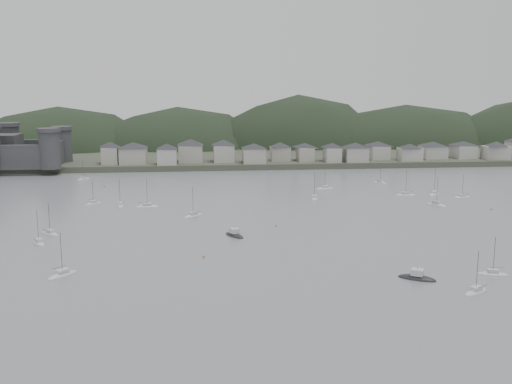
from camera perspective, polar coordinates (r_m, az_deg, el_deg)
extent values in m
plane|color=slate|center=(134.64, 3.45, -8.22)|extent=(900.00, 900.00, 0.00)
cube|color=#383D2D|center=(423.41, -3.19, 4.70)|extent=(900.00, 250.00, 3.00)
ellipsoid|color=black|center=(411.10, -18.64, 2.37)|extent=(138.98, 92.48, 81.13)
ellipsoid|color=black|center=(402.32, -7.61, 2.69)|extent=(132.08, 90.41, 79.74)
ellipsoid|color=black|center=(409.03, 4.10, 2.49)|extent=(133.88, 88.37, 101.41)
ellipsoid|color=black|center=(423.81, 14.31, 2.79)|extent=(165.81, 81.78, 82.55)
cylinder|color=#363638|center=(301.79, -19.64, 3.86)|extent=(10.00, 10.00, 18.00)
cylinder|color=#363638|center=(337.91, -23.11, 4.35)|extent=(11.00, 11.00, 19.00)
cylinder|color=#363638|center=(328.99, -18.52, 4.33)|extent=(10.00, 10.00, 17.00)
cube|color=#363638|center=(337.29, -23.11, 3.74)|extent=(56.00, 3.50, 12.00)
cube|color=#363638|center=(315.65, -19.02, 3.61)|extent=(3.50, 30.00, 12.00)
cube|color=#363638|center=(322.85, -23.90, 3.78)|extent=(20.00, 16.00, 16.00)
cube|color=#9F9A91|center=(312.87, -14.09, 3.49)|extent=(8.34, 12.91, 8.59)
pyramid|color=#25262A|center=(312.26, -14.14, 4.55)|extent=(15.78, 15.78, 3.01)
cube|color=#9F9A91|center=(310.84, -11.97, 3.51)|extent=(13.68, 13.35, 8.36)
pyramid|color=#25262A|center=(310.25, -12.01, 4.55)|extent=(20.07, 20.07, 2.93)
cube|color=#B6B3AB|center=(304.29, -8.74, 3.45)|extent=(9.78, 10.20, 8.08)
pyramid|color=#25262A|center=(303.69, -8.77, 4.47)|extent=(14.83, 14.83, 2.83)
cube|color=#9F9A91|center=(313.47, -6.46, 3.80)|extent=(12.59, 13.33, 9.09)
pyramid|color=#25262A|center=(312.85, -6.48, 4.91)|extent=(19.24, 19.24, 3.18)
cube|color=#B6B3AB|center=(312.35, -3.19, 3.80)|extent=(10.74, 12.17, 8.87)
pyramid|color=#25262A|center=(311.73, -3.20, 4.89)|extent=(17.01, 17.01, 3.10)
cube|color=#9F9A91|center=(307.11, -0.20, 3.60)|extent=(11.63, 12.09, 7.69)
pyramid|color=#25262A|center=(306.54, -0.20, 4.56)|extent=(17.61, 17.61, 2.69)
cube|color=#9F9A91|center=(317.58, 2.39, 3.79)|extent=(10.37, 9.35, 7.44)
pyramid|color=#25262A|center=(317.05, 2.40, 4.69)|extent=(14.65, 14.65, 2.60)
cube|color=#9F9A91|center=(317.49, 4.85, 3.74)|extent=(8.24, 12.20, 7.22)
pyramid|color=#25262A|center=(316.98, 4.86, 4.61)|extent=(15.17, 15.17, 2.53)
cube|color=#B6B3AB|center=(315.33, 7.51, 3.66)|extent=(8.06, 10.91, 7.46)
pyramid|color=#25262A|center=(314.80, 7.53, 4.57)|extent=(14.08, 14.08, 2.61)
cube|color=#9F9A91|center=(317.02, 9.74, 3.66)|extent=(11.73, 11.78, 7.66)
pyramid|color=#25262A|center=(316.47, 9.77, 4.58)|extent=(17.46, 17.46, 2.68)
cube|color=#B6B3AB|center=(331.00, 11.92, 3.83)|extent=(10.19, 13.02, 7.33)
pyramid|color=#25262A|center=(330.50, 11.95, 4.68)|extent=(17.23, 17.23, 2.57)
cube|color=#B6B3AB|center=(327.71, 14.88, 3.60)|extent=(11.70, 9.81, 6.88)
pyramid|color=#25262A|center=(327.22, 14.92, 4.41)|extent=(15.97, 15.97, 2.41)
cube|color=#B6B3AB|center=(342.16, 17.00, 3.78)|extent=(12.83, 12.48, 7.00)
pyramid|color=#25262A|center=(341.69, 17.04, 4.56)|extent=(18.79, 18.79, 2.45)
cube|color=#B6B3AB|center=(350.21, 19.73, 3.76)|extent=(11.07, 13.50, 6.97)
pyramid|color=#25262A|center=(349.75, 19.78, 4.53)|extent=(18.25, 18.25, 2.44)
cube|color=#B6B3AB|center=(350.36, 22.53, 3.61)|extent=(13.75, 9.12, 7.34)
pyramid|color=#25262A|center=(349.89, 22.59, 4.42)|extent=(16.97, 16.97, 2.57)
ellipsoid|color=silver|center=(195.15, -6.20, -2.39)|extent=(7.56, 6.94, 1.56)
cube|color=beige|center=(194.91, -6.21, -2.08)|extent=(3.19, 3.07, 0.70)
cylinder|color=#3F3F42|center=(194.11, -6.23, -0.94)|extent=(0.12, 0.12, 9.75)
cylinder|color=#3F3F42|center=(193.91, -5.89, -1.97)|extent=(2.74, 2.34, 0.10)
ellipsoid|color=silver|center=(247.84, 6.80, 0.32)|extent=(8.23, 3.56, 1.59)
cube|color=beige|center=(247.65, 6.80, 0.57)|extent=(2.99, 2.10, 0.70)
cylinder|color=#3F3F42|center=(247.00, 6.82, 1.49)|extent=(0.12, 0.12, 9.95)
cylinder|color=#3F3F42|center=(247.42, 6.48, 0.69)|extent=(3.57, 0.56, 0.10)
ellipsoid|color=silver|center=(225.23, 5.76, -0.67)|extent=(4.53, 8.36, 1.59)
cube|color=beige|center=(225.03, 5.76, -0.40)|extent=(2.42, 3.15, 0.70)
cylinder|color=#3F3F42|center=(224.32, 5.78, 0.62)|extent=(0.12, 0.12, 9.97)
cylinder|color=#3F3F42|center=(226.18, 5.60, -0.20)|extent=(1.03, 3.49, 0.10)
ellipsoid|color=silver|center=(212.42, -10.63, -1.46)|extent=(8.61, 3.20, 1.69)
cube|color=beige|center=(212.19, -10.64, -1.16)|extent=(3.07, 2.03, 0.70)
cylinder|color=#3F3F42|center=(211.39, -10.68, -0.02)|extent=(0.12, 0.12, 10.58)
cylinder|color=#3F3F42|center=(212.30, -11.06, -1.02)|extent=(3.81, 0.32, 0.10)
ellipsoid|color=silver|center=(216.46, -13.21, -1.34)|extent=(3.63, 8.10, 1.56)
cube|color=beige|center=(216.25, -13.22, -1.06)|extent=(2.11, 2.96, 0.70)
cylinder|color=#3F3F42|center=(215.53, -13.27, -0.03)|extent=(0.12, 0.12, 9.77)
cylinder|color=#3F3F42|center=(214.82, -13.33, -0.99)|extent=(0.62, 3.49, 0.10)
ellipsoid|color=silver|center=(240.59, 19.62, -0.52)|extent=(7.51, 3.45, 1.45)
cube|color=beige|center=(240.41, 19.63, -0.28)|extent=(2.75, 1.98, 0.70)
cylinder|color=#3F3F42|center=(239.81, 19.68, 0.58)|extent=(0.12, 0.12, 9.03)
cylinder|color=#3F3F42|center=(240.69, 19.93, -0.15)|extent=(3.23, 0.62, 0.10)
ellipsoid|color=silver|center=(141.56, -18.49, -7.79)|extent=(7.08, 7.79, 1.60)
cube|color=beige|center=(141.23, -18.51, -7.37)|extent=(3.14, 3.28, 0.70)
cylinder|color=#3F3F42|center=(140.09, -18.61, -5.79)|extent=(0.12, 0.12, 10.00)
cylinder|color=#3F3F42|center=(142.31, -18.80, -7.02)|extent=(2.38, 2.84, 0.10)
ellipsoid|color=silver|center=(243.42, 17.13, -0.25)|extent=(8.23, 8.70, 1.82)
cube|color=beige|center=(243.21, 17.15, 0.03)|extent=(3.61, 3.70, 0.70)
cylinder|color=#3F3F42|center=(242.46, 17.20, 1.10)|extent=(0.12, 0.12, 11.36)
cylinder|color=#3F3F42|center=(243.79, 16.80, 0.20)|extent=(2.81, 3.11, 0.10)
ellipsoid|color=silver|center=(181.13, -19.60, -3.93)|extent=(7.12, 6.60, 1.47)
cube|color=beige|center=(180.88, -19.62, -3.62)|extent=(3.01, 2.91, 0.70)
cylinder|color=#3F3F42|center=(180.07, -19.69, -2.47)|extent=(0.12, 0.12, 9.21)
cylinder|color=#3F3F42|center=(180.18, -20.00, -3.51)|extent=(2.58, 2.24, 0.10)
ellipsoid|color=silver|center=(238.52, 14.50, -0.33)|extent=(8.52, 3.64, 1.65)
cube|color=beige|center=(238.32, 14.52, -0.07)|extent=(3.09, 2.16, 0.70)
cylinder|color=#3F3F42|center=(237.63, 14.56, 0.93)|extent=(0.12, 0.12, 10.33)
cylinder|color=#3F3F42|center=(238.92, 14.84, 0.08)|extent=(3.70, 0.55, 0.10)
ellipsoid|color=silver|center=(283.92, -16.61, 1.23)|extent=(6.16, 6.60, 1.37)
cube|color=beige|center=(283.78, -16.62, 1.42)|extent=(2.71, 2.80, 0.70)
cylinder|color=#3F3F42|center=(283.29, -16.65, 2.11)|extent=(0.12, 0.12, 8.56)
cylinder|color=#3F3F42|center=(282.65, -16.49, 1.51)|extent=(2.10, 2.38, 0.10)
ellipsoid|color=silver|center=(221.93, 17.33, -1.26)|extent=(6.75, 8.92, 1.74)
cube|color=beige|center=(221.71, 17.35, -0.96)|extent=(3.18, 3.59, 0.70)
cylinder|color=#3F3F42|center=(220.92, 17.41, 0.16)|extent=(0.12, 0.12, 10.87)
cylinder|color=#3F3F42|center=(220.08, 17.31, -0.89)|extent=(2.04, 3.44, 0.10)
ellipsoid|color=silver|center=(145.60, 22.27, -7.53)|extent=(7.34, 4.03, 1.40)
cube|color=beige|center=(145.31, 22.30, -7.16)|extent=(2.77, 2.14, 0.70)
cylinder|color=#3F3F42|center=(144.33, 22.39, -5.82)|extent=(0.12, 0.12, 8.75)
cylinder|color=#3F3F42|center=(146.00, 22.67, -6.88)|extent=(3.06, 0.94, 0.10)
ellipsoid|color=silver|center=(132.18, 20.81, -9.23)|extent=(7.36, 5.50, 1.43)
cube|color=beige|center=(131.85, 20.84, -8.82)|extent=(2.95, 2.60, 0.70)
cylinder|color=#3F3F42|center=(130.76, 20.94, -7.32)|extent=(0.12, 0.12, 8.94)
cylinder|color=#3F3F42|center=(131.65, 21.42, -8.63)|extent=(2.86, 1.66, 0.10)
ellipsoid|color=silver|center=(171.67, -20.58, -4.76)|extent=(5.88, 7.66, 1.50)
cube|color=beige|center=(171.41, -20.61, -4.43)|extent=(2.75, 3.09, 0.70)
cylinder|color=#3F3F42|center=(170.53, -20.69, -3.20)|extent=(0.12, 0.12, 9.36)
cylinder|color=#3F3F42|center=(170.37, -20.94, -4.34)|extent=(1.81, 2.95, 0.10)
ellipsoid|color=silver|center=(267.11, 12.12, 0.88)|extent=(5.99, 7.16, 1.43)
cube|color=beige|center=(266.95, 12.13, 1.09)|extent=(2.73, 2.95, 0.70)
cylinder|color=#3F3F42|center=(266.41, 12.16, 1.86)|extent=(0.12, 0.12, 8.94)
cylinder|color=#3F3F42|center=(265.65, 12.05, 1.17)|extent=(1.94, 2.69, 0.10)
ellipsoid|color=silver|center=(222.65, -15.71, -1.14)|extent=(6.16, 6.44, 1.35)
cube|color=beige|center=(222.46, -15.72, -0.89)|extent=(2.69, 2.75, 0.70)
cylinder|color=#3F3F42|center=(221.85, -15.76, -0.03)|extent=(0.12, 0.12, 8.44)
cylinder|color=#3F3F42|center=(223.37, -15.90, -0.71)|extent=(2.13, 2.31, 0.10)
ellipsoid|color=black|center=(137.01, 15.57, -8.24)|extent=(8.92, 7.22, 1.89)
cube|color=beige|center=(136.52, 15.60, -7.60)|extent=(3.47, 3.41, 1.40)
cylinder|color=#3F3F42|center=(136.25, 15.62, -7.24)|extent=(0.10, 0.10, 1.20)
ellipsoid|color=black|center=(168.93, -2.13, -4.34)|extent=(6.66, 8.66, 1.82)
cube|color=beige|center=(168.54, -2.14, -3.82)|extent=(3.24, 3.30, 1.40)
cylinder|color=#3F3F42|center=(168.32, -2.14, -3.53)|extent=(0.10, 0.10, 1.20)
sphere|color=#B06C3A|center=(148.79, -5.16, -6.37)|extent=(0.70, 0.70, 0.70)
sphere|color=#B06C3A|center=(223.65, -12.96, -0.94)|extent=(0.70, 0.70, 0.70)
sphere|color=#B06C3A|center=(260.01, -14.70, 0.54)|extent=(0.70, 0.70, 0.70)
sphere|color=#B06C3A|center=(220.85, 22.12, -1.58)|extent=(0.70, 0.70, 0.70)
sphere|color=#B06C3A|center=(180.70, 1.97, -3.33)|extent=(0.70, 0.70, 0.70)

